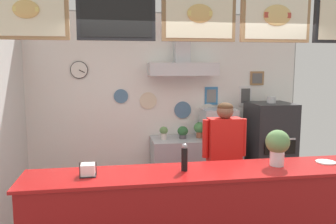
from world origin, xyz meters
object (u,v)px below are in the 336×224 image
espresso_machine (219,124)px  pepper_grinder (184,157)px  pizza_oven (269,150)px  napkin_holder (88,170)px  potted_thyme (164,132)px  shop_worker (224,160)px  condiment_plate (326,162)px  basil_vase (277,146)px  potted_sage (183,132)px  potted_rosemary (200,129)px

espresso_machine → pepper_grinder: (-1.00, -2.10, 0.06)m
pizza_oven → pepper_grinder: 2.64m
napkin_holder → potted_thyme: bearing=64.5°
shop_worker → condiment_plate: (0.75, -0.98, 0.22)m
basil_vase → potted_sage: bearing=103.8°
pizza_oven → basil_vase: 2.12m
condiment_plate → napkin_holder: (-2.37, -0.04, 0.04)m
potted_sage → basil_vase: (0.52, -2.11, 0.25)m
pizza_oven → potted_thyme: pizza_oven is taller
potted_sage → pepper_grinder: 2.18m
basil_vase → pepper_grinder: size_ratio=1.36×
potted_rosemary → condiment_plate: bearing=-69.9°
basil_vase → espresso_machine: bearing=88.5°
pizza_oven → shop_worker: bearing=-139.6°
shop_worker → espresso_machine: shop_worker is taller
potted_sage → napkin_holder: napkin_holder is taller
shop_worker → potted_thyme: bearing=-61.0°
pepper_grinder → napkin_holder: bearing=-179.6°
potted_sage → napkin_holder: size_ratio=1.28×
condiment_plate → potted_thyme: bearing=123.5°
pizza_oven → potted_rosemary: (-1.07, 0.25, 0.32)m
condiment_plate → napkin_holder: size_ratio=1.29×
potted_sage → napkin_holder: bearing=-121.6°
pizza_oven → condiment_plate: bearing=-98.9°
pizza_oven → basil_vase: (-0.83, -1.88, 0.54)m
pepper_grinder → basil_vase: bearing=1.3°
basil_vase → napkin_holder: basil_vase is taller
napkin_holder → condiment_plate: bearing=1.0°
potted_sage → napkin_holder: (-1.31, -2.14, 0.11)m
espresso_machine → pepper_grinder: espresso_machine is taller
condiment_plate → potted_rosemary: bearing=110.1°
pizza_oven → pepper_grinder: size_ratio=6.06×
potted_rosemary → shop_worker: bearing=-88.8°
shop_worker → basil_vase: 1.09m
potted_rosemary → potted_thyme: bearing=-175.1°
pepper_grinder → pizza_oven: bearing=46.9°
basil_vase → shop_worker: bearing=102.0°
espresso_machine → potted_thyme: size_ratio=2.59×
shop_worker → potted_rosemary: 1.16m
potted_thyme → pepper_grinder: 2.11m
espresso_machine → potted_rosemary: bearing=169.2°
espresso_machine → potted_thyme: espresso_machine is taller
shop_worker → napkin_holder: (-1.62, -1.02, 0.26)m
espresso_machine → napkin_holder: bearing=-131.8°
shop_worker → espresso_machine: 1.15m
potted_thyme → shop_worker: bearing=-60.6°
potted_sage → basil_vase: 2.19m
potted_sage → potted_rosemary: size_ratio=0.78×
shop_worker → potted_rosemary: size_ratio=6.49×
pizza_oven → potted_rosemary: 1.14m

